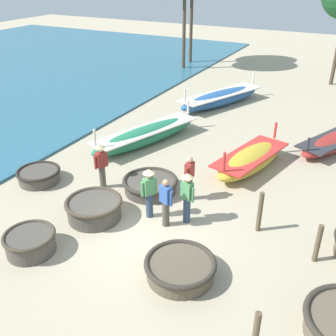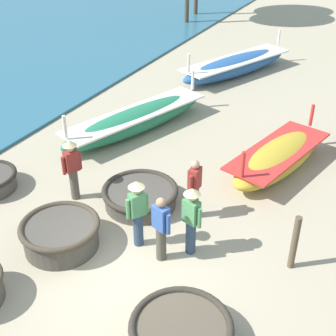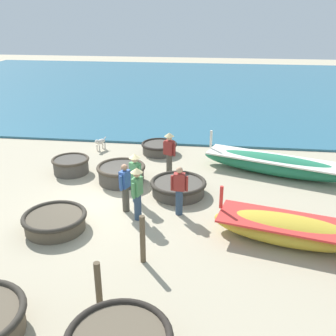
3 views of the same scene
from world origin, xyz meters
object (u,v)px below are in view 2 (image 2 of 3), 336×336
at_px(coracle_tilted, 61,234).
at_px(fisherman_standing_right, 161,227).
at_px(long_boat_green_hull, 136,120).
at_px(fisherman_crouching, 191,217).
at_px(long_boat_ochre_hull, 278,157).
at_px(fisherman_hauling, 72,166).
at_px(long_boat_red_hull, 236,65).
at_px(fisherman_by_coracle, 194,188).
at_px(fisherman_with_hat, 137,209).
at_px(coracle_nearest, 181,332).
at_px(mooring_post_shoreline, 295,243).
at_px(coracle_far_left, 140,195).

xyz_separation_m(coracle_tilted, fisherman_standing_right, (2.15, 0.67, 0.49)).
xyz_separation_m(long_boat_green_hull, fisherman_crouching, (4.04, -4.49, 0.56)).
bearing_deg(long_boat_ochre_hull, fisherman_hauling, -138.19).
xyz_separation_m(coracle_tilted, long_boat_green_hull, (-1.42, 5.64, 0.05)).
bearing_deg(long_boat_red_hull, fisherman_by_coracle, -75.36).
relative_size(long_boat_green_hull, fisherman_standing_right, 3.66).
height_order(fisherman_hauling, fisherman_by_coracle, fisherman_hauling).
bearing_deg(fisherman_standing_right, fisherman_hauling, 162.03).
xyz_separation_m(fisherman_crouching, fisherman_with_hat, (-1.14, -0.30, 0.00)).
height_order(coracle_nearest, mooring_post_shoreline, mooring_post_shoreline).
relative_size(long_boat_red_hull, long_boat_green_hull, 1.01).
bearing_deg(mooring_post_shoreline, long_boat_red_hull, 116.19).
xyz_separation_m(coracle_nearest, coracle_tilted, (-3.48, 1.09, 0.08)).
relative_size(coracle_nearest, long_boat_green_hull, 0.32).
bearing_deg(coracle_far_left, coracle_nearest, -50.07).
xyz_separation_m(coracle_nearest, fisherman_with_hat, (-2.00, 1.94, 0.69)).
distance_m(coracle_tilted, long_boat_red_hull, 12.04).
distance_m(coracle_far_left, fisherman_by_coracle, 1.51).
height_order(coracle_tilted, long_boat_ochre_hull, long_boat_ochre_hull).
xyz_separation_m(fisherman_by_coracle, mooring_post_shoreline, (2.55, -0.64, -0.19)).
xyz_separation_m(coracle_far_left, long_boat_green_hull, (-2.18, 3.47, 0.13)).
distance_m(long_boat_red_hull, fisherman_hauling, 10.41).
bearing_deg(mooring_post_shoreline, long_boat_ochre_hull, 110.57).
height_order(coracle_far_left, fisherman_standing_right, fisherman_standing_right).
relative_size(fisherman_hauling, fisherman_crouching, 1.00).
distance_m(long_boat_green_hull, fisherman_with_hat, 5.63).
bearing_deg(coracle_tilted, long_boat_ochre_hull, 58.43).
xyz_separation_m(coracle_tilted, fisherman_with_hat, (1.48, 0.85, 0.61)).
bearing_deg(long_boat_ochre_hull, coracle_tilted, -121.57).
bearing_deg(coracle_nearest, coracle_tilted, 162.57).
height_order(coracle_nearest, long_boat_ochre_hull, long_boat_ochre_hull).
distance_m(fisherman_hauling, fisherman_crouching, 3.52).
bearing_deg(mooring_post_shoreline, fisherman_standing_right, -158.04).
bearing_deg(long_boat_green_hull, fisherman_crouching, -48.03).
xyz_separation_m(long_boat_red_hull, fisherman_crouching, (3.01, -10.89, 0.55)).
xyz_separation_m(coracle_tilted, fisherman_by_coracle, (2.14, 2.34, 0.49)).
distance_m(long_boat_ochre_hull, mooring_post_shoreline, 3.95).
xyz_separation_m(long_boat_red_hull, mooring_post_shoreline, (5.08, -10.33, 0.24)).
bearing_deg(coracle_far_left, fisherman_crouching, -28.69).
bearing_deg(fisherman_by_coracle, fisherman_standing_right, -89.89).
relative_size(coracle_far_left, fisherman_by_coracle, 1.22).
height_order(coracle_far_left, fisherman_by_coracle, fisherman_by_coracle).
distance_m(fisherman_standing_right, fisherman_with_hat, 0.70).
xyz_separation_m(coracle_tilted, long_boat_ochre_hull, (3.31, 5.39, 0.04)).
bearing_deg(fisherman_crouching, coracle_tilted, -156.32).
height_order(fisherman_standing_right, fisherman_crouching, fisherman_crouching).
height_order(long_boat_green_hull, fisherman_by_coracle, fisherman_by_coracle).
bearing_deg(mooring_post_shoreline, coracle_nearest, -113.43).
distance_m(fisherman_hauling, fisherman_by_coracle, 3.09).
height_order(long_boat_green_hull, fisherman_with_hat, fisherman_with_hat).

